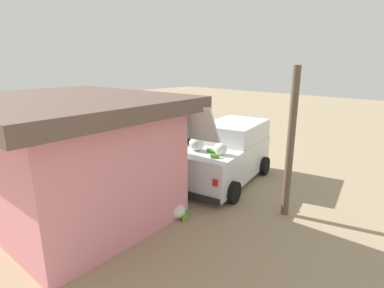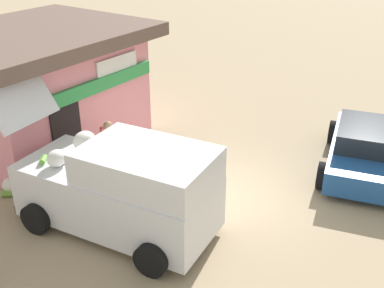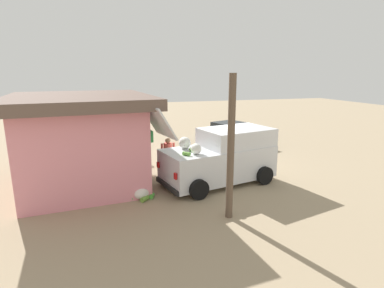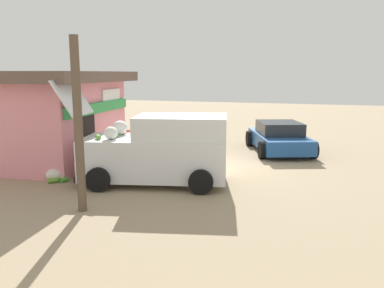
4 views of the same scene
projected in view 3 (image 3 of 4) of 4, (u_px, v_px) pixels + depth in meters
ground_plane at (215, 164)px, 13.89m from camera, size 60.00×60.00×0.00m
storefront_bar at (83, 138)px, 11.16m from camera, size 6.14×5.32×3.28m
delivery_van at (222, 157)px, 11.33m from camera, size 2.88×5.06×3.04m
parked_sedan at (231, 134)px, 17.66m from camera, size 4.30×3.19×1.24m
vendor_standing at (168, 154)px, 11.98m from camera, size 0.36×0.57×1.58m
customer_bending at (180, 162)px, 11.02m from camera, size 0.77×0.77×1.40m
unloaded_banana_pile at (142, 193)px, 9.99m from camera, size 0.84×0.84×0.41m
paint_bucket at (145, 160)px, 13.74m from camera, size 0.33×0.33×0.38m
utility_pole at (231, 149)px, 8.30m from camera, size 0.20×0.20×4.05m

